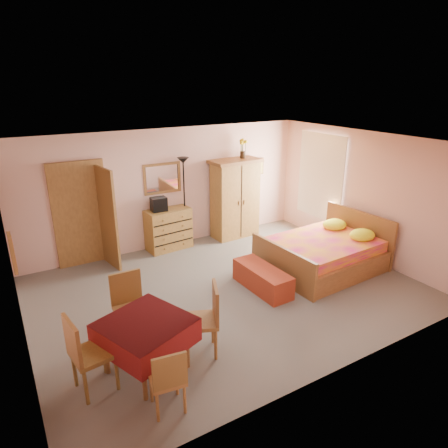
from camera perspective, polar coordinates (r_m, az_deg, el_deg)
floor at (r=7.22m, az=0.54°, el=-9.46°), size 6.50×6.50×0.00m
ceiling at (r=6.36m, az=0.61°, el=11.40°), size 6.50×6.50×0.00m
wall_back at (r=8.81m, az=-7.89°, el=5.02°), size 6.50×0.10×2.60m
wall_front at (r=4.89m, az=16.06°, el=-8.24°), size 6.50×0.10×2.60m
wall_left at (r=5.83m, az=-28.07°, el=-5.23°), size 0.10×5.00×2.60m
wall_right at (r=8.73m, az=19.19°, el=3.95°), size 0.10×5.00×2.60m
doorway at (r=8.35m, az=-19.78°, el=1.19°), size 1.06×0.12×2.15m
window at (r=9.46m, az=13.66°, el=6.61°), size 0.08×1.40×1.95m
picture_left at (r=5.12m, az=-28.00°, el=-3.66°), size 0.04×0.32×0.42m
picture_back at (r=9.85m, az=4.90°, el=8.21°), size 0.30×0.04×0.40m
chest_of_drawers at (r=8.83m, az=-7.93°, el=-0.72°), size 1.00×0.56×0.91m
wall_mirror at (r=8.70m, az=-8.82°, el=6.47°), size 0.84×0.06×0.66m
stereo at (r=8.56m, az=-9.30°, el=2.80°), size 0.33×0.25×0.30m
floor_lamp at (r=8.85m, az=-5.66°, el=3.10°), size 0.29×0.29×1.99m
wardrobe at (r=9.34m, az=1.59°, el=3.64°), size 1.20×0.66×1.84m
sunflower_vase at (r=9.24m, az=2.70°, el=10.73°), size 0.19×0.19×0.44m
bed at (r=8.02m, az=13.90°, el=-2.94°), size 2.26×1.82×1.01m
bench at (r=7.21m, az=5.49°, el=-7.76°), size 0.49×1.24×0.41m
dining_table at (r=5.38m, az=-10.97°, el=-16.76°), size 1.28×1.28×0.73m
chair_south at (r=4.81m, az=-8.19°, el=-20.87°), size 0.43×0.43×0.84m
chair_north at (r=5.89m, az=-13.08°, el=-11.79°), size 0.46×0.46×1.00m
chair_west at (r=5.18m, az=-18.21°, el=-17.03°), size 0.53×0.53×1.03m
chair_east at (r=5.52m, az=-3.39°, el=-13.56°), size 0.60×0.60×1.01m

